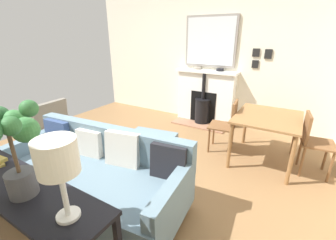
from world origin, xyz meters
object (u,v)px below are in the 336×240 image
object	(u,v)px
mantel_bowl_near	(197,68)
table_lamp_far_end	(57,160)
mantel_bowl_far	(220,70)
dining_chair_by_back_wall	(312,139)
fireplace	(205,100)
console_table	(10,188)
potted_plant	(4,136)
sofa	(94,175)
dining_table	(267,122)
armchair_accent	(46,121)
ottoman	(149,146)
dining_chair_near_fireplace	(228,123)

from	to	relation	value
mantel_bowl_near	table_lamp_far_end	bearing A→B (deg)	12.95
mantel_bowl_near	mantel_bowl_far	size ratio (longest dim) A/B	1.15
mantel_bowl_far	dining_chair_by_back_wall	world-z (taller)	mantel_bowl_far
fireplace	console_table	size ratio (longest dim) A/B	0.67
console_table	potted_plant	distance (m)	0.60
sofa	dining_table	distance (m)	2.44
dining_table	sofa	bearing A→B (deg)	-37.41
armchair_accent	console_table	distance (m)	2.31
fireplace	potted_plant	world-z (taller)	potted_plant
table_lamp_far_end	mantel_bowl_near	bearing A→B (deg)	-167.05
sofa	ottoman	distance (m)	1.07
sofa	table_lamp_far_end	world-z (taller)	table_lamp_far_end
mantel_bowl_near	mantel_bowl_far	distance (m)	0.50
dining_chair_near_fireplace	dining_chair_by_back_wall	size ratio (longest dim) A/B	1.01
mantel_bowl_near	console_table	xyz separation A→B (m)	(3.79, 0.15, -0.46)
dining_chair_by_back_wall	ottoman	bearing A→B (deg)	-67.57
console_table	potted_plant	size ratio (longest dim) A/B	2.87
table_lamp_far_end	console_table	bearing A→B (deg)	-90.00
table_lamp_far_end	potted_plant	xyz separation A→B (m)	(0.05, -0.44, 0.06)
fireplace	armchair_accent	xyz separation A→B (m)	(2.39, -1.91, -0.08)
armchair_accent	potted_plant	bearing A→B (deg)	56.09
table_lamp_far_end	potted_plant	world-z (taller)	potted_plant
armchair_accent	mantel_bowl_far	bearing A→B (deg)	137.84
dining_chair_by_back_wall	mantel_bowl_near	bearing A→B (deg)	-116.70
console_table	table_lamp_far_end	size ratio (longest dim) A/B	3.78
ottoman	console_table	distance (m)	1.90
mantel_bowl_far	armchair_accent	world-z (taller)	mantel_bowl_far
armchair_accent	potted_plant	xyz separation A→B (m)	(1.43, 2.12, 0.79)
console_table	dining_table	xyz separation A→B (m)	(-2.70, 1.47, -0.07)
mantel_bowl_far	ottoman	world-z (taller)	mantel_bowl_far
ottoman	dining_table	size ratio (longest dim) A/B	0.79
ottoman	potted_plant	world-z (taller)	potted_plant
armchair_accent	console_table	bearing A→B (deg)	53.11
console_table	dining_chair_near_fireplace	world-z (taller)	dining_chair_near_fireplace
fireplace	console_table	distance (m)	3.77
armchair_accent	dining_table	size ratio (longest dim) A/B	0.77
mantel_bowl_near	dining_chair_near_fireplace	world-z (taller)	mantel_bowl_near
mantel_bowl_far	console_table	xyz separation A→B (m)	(3.79, -0.35, -0.46)
sofa	table_lamp_far_end	xyz separation A→B (m)	(0.78, 0.73, 0.82)
mantel_bowl_far	dining_chair_near_fireplace	xyz separation A→B (m)	(1.08, 0.54, -0.66)
armchair_accent	table_lamp_far_end	xyz separation A→B (m)	(1.38, 2.56, 0.74)
ottoman	potted_plant	size ratio (longest dim) A/B	1.20
armchair_accent	dining_table	xyz separation A→B (m)	(-1.32, 3.30, 0.20)
mantel_bowl_far	dining_chair_near_fireplace	size ratio (longest dim) A/B	0.17
armchair_accent	console_table	world-z (taller)	armchair_accent
dining_table	dining_chair_near_fireplace	distance (m)	0.58
fireplace	table_lamp_far_end	distance (m)	3.88
fireplace	dining_chair_near_fireplace	world-z (taller)	fireplace
console_table	table_lamp_far_end	distance (m)	0.86
fireplace	mantel_bowl_near	distance (m)	0.68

